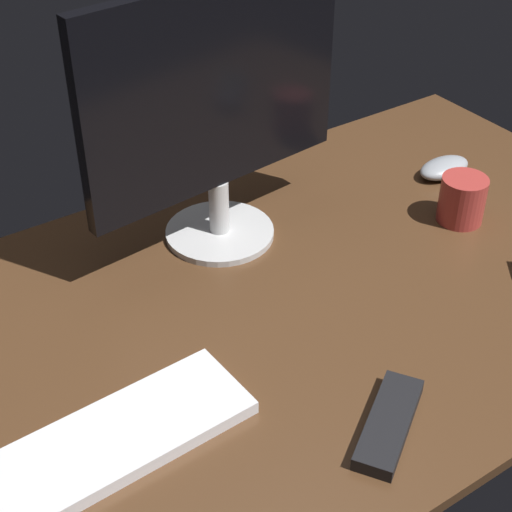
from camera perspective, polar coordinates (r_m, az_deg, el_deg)
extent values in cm
cube|color=#4C301C|center=(129.70, 3.52, -2.80)|extent=(140.00, 84.00, 2.00)
cylinder|color=silver|center=(141.15, -2.61, 1.70)|extent=(19.20, 19.20, 1.15)
cylinder|color=silver|center=(138.09, -2.67, 3.59)|extent=(3.50, 3.50, 9.88)
cube|color=black|center=(127.56, -2.95, 11.90)|extent=(48.59, 7.40, 34.00)
cube|color=white|center=(106.12, -11.22, -13.36)|extent=(41.71, 14.82, 2.00)
ellipsoid|color=#999EA5|center=(162.37, 13.32, 6.17)|extent=(11.53, 6.51, 3.33)
cube|color=black|center=(108.30, 9.50, -11.73)|extent=(17.10, 13.76, 2.10)
cylinder|color=#B23833|center=(147.76, 14.54, 3.94)|extent=(8.31, 8.31, 8.65)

